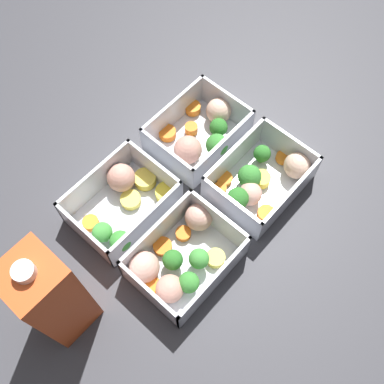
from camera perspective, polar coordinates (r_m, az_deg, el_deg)
The scene contains 6 objects.
ground_plane at distance 0.71m, azimuth 0.00°, elevation -0.76°, with size 4.00×4.00×0.00m, color #38383D.
container_near_left at distance 0.75m, azimuth 1.16°, elevation 7.41°, with size 0.16×0.12×0.06m.
container_near_right at distance 0.69m, azimuth -8.69°, elevation -1.21°, with size 0.16×0.12×0.06m.
container_far_left at distance 0.71m, azimuth 8.84°, elevation 1.62°, with size 0.16×0.12×0.06m.
container_far_right at distance 0.65m, azimuth -1.66°, elevation -8.46°, with size 0.16×0.12×0.06m.
juice_carton at distance 0.58m, azimuth -17.41°, elevation -12.52°, with size 0.07×0.07×0.20m.
Camera 1 is at (0.24, 0.21, 0.64)m, focal length 42.00 mm.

